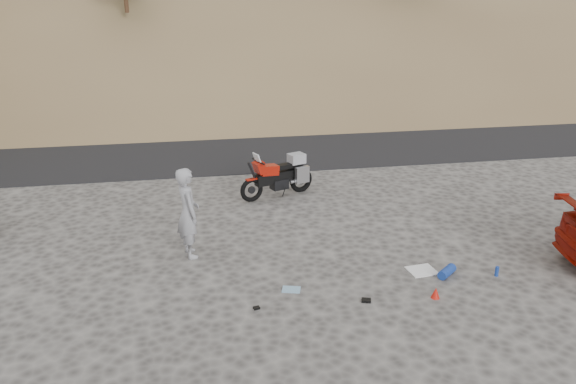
% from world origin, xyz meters
% --- Properties ---
extents(ground, '(140.00, 140.00, 0.00)m').
position_xyz_m(ground, '(0.00, 0.00, 0.00)').
color(ground, '#3D3B39').
rests_on(ground, ground).
extents(road, '(120.00, 7.00, 0.05)m').
position_xyz_m(road, '(0.00, 9.00, 0.00)').
color(road, black).
rests_on(road, ground).
extents(motorcycle, '(2.03, 1.06, 1.27)m').
position_xyz_m(motorcycle, '(0.39, 3.59, 0.54)').
color(motorcycle, black).
rests_on(motorcycle, ground).
extents(man, '(0.60, 0.76, 1.85)m').
position_xyz_m(man, '(-1.98, 0.50, 0.00)').
color(man, gray).
rests_on(man, ground).
extents(gear_white_cloth, '(0.56, 0.51, 0.02)m').
position_xyz_m(gear_white_cloth, '(2.38, -1.00, 0.01)').
color(gear_white_cloth, white).
rests_on(gear_white_cloth, ground).
extents(gear_blue_mat, '(0.46, 0.42, 0.18)m').
position_xyz_m(gear_blue_mat, '(2.75, -1.26, 0.09)').
color(gear_blue_mat, navy).
rests_on(gear_blue_mat, ground).
extents(gear_bottle, '(0.09, 0.09, 0.19)m').
position_xyz_m(gear_bottle, '(3.68, -1.43, 0.10)').
color(gear_bottle, navy).
rests_on(gear_bottle, ground).
extents(gear_funnel, '(0.18, 0.18, 0.20)m').
position_xyz_m(gear_funnel, '(2.21, -1.97, 0.10)').
color(gear_funnel, red).
rests_on(gear_funnel, ground).
extents(gear_glove_a, '(0.19, 0.16, 0.05)m').
position_xyz_m(gear_glove_a, '(0.98, -1.88, 0.02)').
color(gear_glove_a, black).
rests_on(gear_glove_a, ground).
extents(gear_glove_b, '(0.12, 0.10, 0.03)m').
position_xyz_m(gear_glove_b, '(-0.91, -1.78, 0.02)').
color(gear_glove_b, black).
rests_on(gear_glove_b, ground).
extents(gear_blue_cloth, '(0.38, 0.32, 0.01)m').
position_xyz_m(gear_blue_cloth, '(-0.22, -1.26, 0.01)').
color(gear_blue_cloth, '#7BA2BE').
rests_on(gear_blue_cloth, ground).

